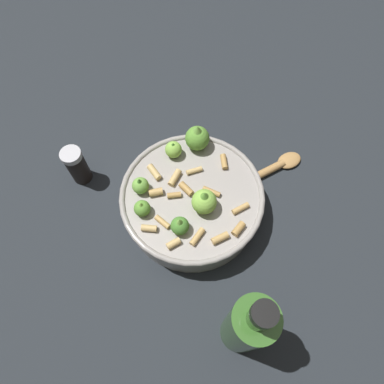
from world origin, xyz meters
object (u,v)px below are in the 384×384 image
pepper_shaker (77,166)px  olive_oil_bottle (247,326)px  cooking_pan (192,199)px  wooden_spoon (261,174)px

pepper_shaker → olive_oil_bottle: 0.42m
cooking_pan → pepper_shaker: bearing=-23.9°
pepper_shaker → wooden_spoon: (-0.36, 0.04, -0.04)m
cooking_pan → pepper_shaker: 0.23m
pepper_shaker → olive_oil_bottle: (-0.26, 0.32, 0.05)m
pepper_shaker → wooden_spoon: 0.36m
cooking_pan → olive_oil_bottle: 0.24m
cooking_pan → olive_oil_bottle: olive_oil_bottle is taller
cooking_pan → olive_oil_bottle: bearing=102.9°
olive_oil_bottle → wooden_spoon: bearing=-108.2°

